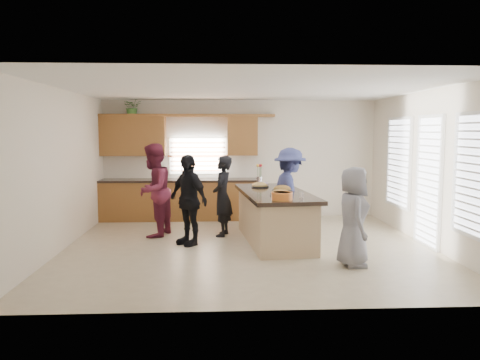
{
  "coord_description": "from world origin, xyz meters",
  "views": [
    {
      "loc": [
        -0.55,
        -8.21,
        2.07
      ],
      "look_at": [
        -0.12,
        0.55,
        1.15
      ],
      "focal_mm": 35.0,
      "sensor_mm": 36.0,
      "label": 1
    }
  ],
  "objects": [
    {
      "name": "island",
      "position": [
        0.52,
        0.38,
        0.45
      ],
      "size": [
        1.39,
        2.79,
        0.95
      ],
      "rotation": [
        0.0,
        0.0,
        0.09
      ],
      "color": "tan",
      "rests_on": "ground"
    },
    {
      "name": "woman_right_back",
      "position": [
        0.87,
        0.79,
        0.87
      ],
      "size": [
        0.88,
        1.24,
        1.75
      ],
      "primitive_type": "imported",
      "rotation": [
        0.0,
        0.0,
        1.79
      ],
      "color": "navy",
      "rests_on": "ground"
    },
    {
      "name": "potted_plant",
      "position": [
        -2.5,
        2.82,
        2.62
      ],
      "size": [
        0.5,
        0.46,
        0.45
      ],
      "primitive_type": "imported",
      "rotation": [
        0.0,
        0.0,
        0.34
      ],
      "color": "#3B702C",
      "rests_on": "back_cabinetry"
    },
    {
      "name": "flower_vase",
      "position": [
        0.35,
        1.6,
        1.17
      ],
      "size": [
        0.14,
        0.14,
        0.43
      ],
      "color": "silver",
      "rests_on": "island"
    },
    {
      "name": "salad_bowl",
      "position": [
        0.51,
        -0.71,
        1.02
      ],
      "size": [
        0.35,
        0.35,
        0.13
      ],
      "color": "orange",
      "rests_on": "island"
    },
    {
      "name": "woman_left_front",
      "position": [
        -1.08,
        0.23,
        0.83
      ],
      "size": [
        0.95,
        0.99,
        1.65
      ],
      "primitive_type": "imported",
      "rotation": [
        0.0,
        0.0,
        -0.84
      ],
      "color": "black",
      "rests_on": "ground"
    },
    {
      "name": "right_wall_glazing",
      "position": [
        3.22,
        -0.13,
        1.34
      ],
      "size": [
        0.06,
        4.0,
        2.25
      ],
      "color": "white",
      "rests_on": "ground"
    },
    {
      "name": "room_shell",
      "position": [
        0.0,
        0.0,
        1.9
      ],
      "size": [
        6.52,
        6.02,
        2.81
      ],
      "color": "silver",
      "rests_on": "ground"
    },
    {
      "name": "platter_back",
      "position": [
        0.31,
        1.06,
        0.98
      ],
      "size": [
        0.36,
        0.36,
        0.15
      ],
      "color": "black",
      "rests_on": "island"
    },
    {
      "name": "clear_cup",
      "position": [
        0.86,
        -0.53,
        1.0
      ],
      "size": [
        0.07,
        0.07,
        0.11
      ],
      "primitive_type": "cylinder",
      "color": "white",
      "rests_on": "island"
    },
    {
      "name": "woman_right_front",
      "position": [
        1.53,
        -1.26,
        0.77
      ],
      "size": [
        0.52,
        0.77,
        1.53
      ],
      "primitive_type": "imported",
      "rotation": [
        0.0,
        0.0,
        1.52
      ],
      "color": "slate",
      "rests_on": "ground"
    },
    {
      "name": "woman_left_back",
      "position": [
        -0.44,
        0.92,
        0.79
      ],
      "size": [
        0.48,
        0.64,
        1.59
      ],
      "primitive_type": "imported",
      "rotation": [
        0.0,
        0.0,
        -1.75
      ],
      "color": "black",
      "rests_on": "ground"
    },
    {
      "name": "platter_front",
      "position": [
        0.56,
        -0.13,
        0.98
      ],
      "size": [
        0.38,
        0.38,
        0.16
      ],
      "color": "black",
      "rests_on": "island"
    },
    {
      "name": "woman_left_mid",
      "position": [
        -1.79,
        0.94,
        0.92
      ],
      "size": [
        0.91,
        1.05,
        1.83
      ],
      "primitive_type": "imported",
      "rotation": [
        0.0,
        0.0,
        -1.85
      ],
      "color": "maroon",
      "rests_on": "ground"
    },
    {
      "name": "floor",
      "position": [
        0.0,
        0.0,
        0.0
      ],
      "size": [
        6.5,
        6.5,
        0.0
      ],
      "primitive_type": "plane",
      "color": "#C8B695",
      "rests_on": "ground"
    },
    {
      "name": "platter_mid",
      "position": [
        0.68,
        0.49,
        0.98
      ],
      "size": [
        0.38,
        0.38,
        0.15
      ],
      "color": "black",
      "rests_on": "island"
    },
    {
      "name": "plate_stack",
      "position": [
        0.4,
        1.44,
        0.97
      ],
      "size": [
        0.21,
        0.21,
        0.05
      ],
      "primitive_type": "cylinder",
      "color": "#BB8BCA",
      "rests_on": "island"
    },
    {
      "name": "back_cabinetry",
      "position": [
        -1.47,
        2.73,
        0.91
      ],
      "size": [
        4.08,
        0.66,
        2.46
      ],
      "color": "brown",
      "rests_on": "ground"
    }
  ]
}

